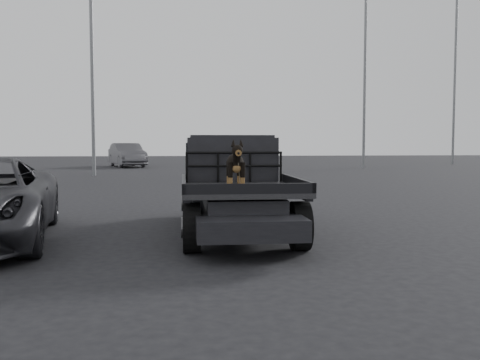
{
  "coord_description": "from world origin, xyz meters",
  "views": [
    {
      "loc": [
        -0.98,
        -7.52,
        1.65
      ],
      "look_at": [
        -0.2,
        -0.27,
        1.14
      ],
      "focal_mm": 40.0,
      "sensor_mm": 36.0,
      "label": 1
    }
  ],
  "objects": [
    {
      "name": "floodlight_far",
      "position": [
        19.83,
        31.8,
        7.72
      ],
      "size": [
        1.08,
        0.28,
        14.25
      ],
      "color": "slate",
      "rests_on": "ground"
    },
    {
      "name": "ground",
      "position": [
        0.0,
        0.0,
        0.0
      ],
      "size": [
        120.0,
        120.0,
        0.0
      ],
      "primitive_type": "plane",
      "color": "black",
      "rests_on": "ground"
    },
    {
      "name": "flatbed_ute",
      "position": [
        -0.02,
        2.16,
        0.46
      ],
      "size": [
        2.0,
        5.4,
        0.92
      ],
      "primitive_type": null,
      "color": "black",
      "rests_on": "ground"
    },
    {
      "name": "ute_cab",
      "position": [
        -0.02,
        3.11,
        1.36
      ],
      "size": [
        1.72,
        1.3,
        0.88
      ],
      "primitive_type": null,
      "color": "black",
      "rests_on": "flatbed_ute"
    },
    {
      "name": "floodlight_near",
      "position": [
        -5.4,
        19.9,
        7.9
      ],
      "size": [
        1.08,
        0.28,
        14.6
      ],
      "color": "slate",
      "rests_on": "ground"
    },
    {
      "name": "headache_rack",
      "position": [
        -0.02,
        2.36,
        1.2
      ],
      "size": [
        1.8,
        0.08,
        0.55
      ],
      "primitive_type": null,
      "color": "black",
      "rests_on": "flatbed_ute"
    },
    {
      "name": "distant_car_a",
      "position": [
        -4.76,
        29.85,
        0.82
      ],
      "size": [
        3.17,
        5.24,
        1.63
      ],
      "primitive_type": "imported",
      "rotation": [
        0.0,
        0.0,
        0.31
      ],
      "color": "#504F54",
      "rests_on": "ground"
    },
    {
      "name": "dog",
      "position": [
        -0.2,
        0.37,
        1.29
      ],
      "size": [
        0.32,
        0.6,
        0.74
      ],
      "primitive_type": null,
      "color": "black",
      "rests_on": "flatbed_ute"
    },
    {
      "name": "floodlight_mid",
      "position": [
        11.03,
        26.98,
        6.77
      ],
      "size": [
        1.08,
        0.28,
        12.36
      ],
      "color": "slate",
      "rests_on": "ground"
    }
  ]
}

